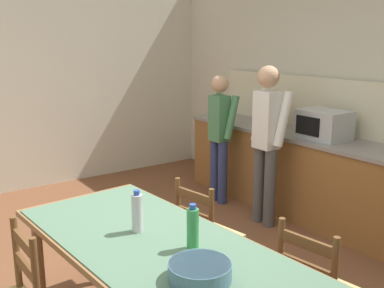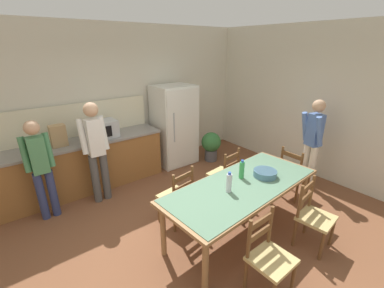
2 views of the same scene
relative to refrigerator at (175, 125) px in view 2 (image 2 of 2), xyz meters
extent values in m
plane|color=brown|center=(-1.30, -2.19, -0.86)|extent=(8.32, 8.32, 0.00)
cube|color=beige|center=(-1.30, 0.47, 0.59)|extent=(6.52, 0.12, 2.90)
cube|color=beige|center=(1.96, -2.19, 0.59)|extent=(0.12, 5.20, 2.90)
cube|color=brown|center=(-2.00, 0.04, -0.42)|extent=(2.93, 0.62, 0.89)
cube|color=gray|center=(-2.00, 0.04, 0.05)|extent=(2.97, 0.66, 0.04)
cube|color=#B7BCC1|center=(-2.66, 0.04, 0.05)|extent=(0.52, 0.38, 0.02)
cube|color=beige|center=(-2.00, 0.35, 0.37)|extent=(2.93, 0.03, 0.60)
cube|color=silver|center=(0.00, 0.01, 0.00)|extent=(0.83, 0.68, 1.73)
cube|color=silver|center=(0.00, -0.34, 0.00)|extent=(0.80, 0.02, 1.66)
cylinder|color=#A5AAB2|center=(-0.25, -0.36, 0.09)|extent=(0.02, 0.02, 0.60)
cube|color=#B2B7BC|center=(-1.55, 0.02, 0.22)|extent=(0.50, 0.38, 0.30)
cube|color=black|center=(-1.60, -0.17, 0.22)|extent=(0.30, 0.01, 0.19)
cube|color=tan|center=(-2.28, 0.01, 0.25)|extent=(0.24, 0.16, 0.36)
cylinder|color=olive|center=(-1.64, -2.96, -0.50)|extent=(0.07, 0.07, 0.73)
cylinder|color=olive|center=(0.45, -2.82, -0.50)|extent=(0.07, 0.07, 0.73)
cylinder|color=olive|center=(-1.69, -2.23, -0.50)|extent=(0.07, 0.07, 0.73)
cylinder|color=olive|center=(0.40, -2.08, -0.50)|extent=(0.07, 0.07, 0.73)
cube|color=olive|center=(-0.62, -2.52, -0.11)|extent=(2.35, 1.10, 0.04)
cube|color=#567A60|center=(-0.62, -2.52, -0.09)|extent=(2.25, 1.05, 0.01)
cylinder|color=silver|center=(-0.91, -2.54, 0.04)|extent=(0.07, 0.07, 0.24)
cylinder|color=#2D51B2|center=(-0.91, -2.54, 0.17)|extent=(0.04, 0.04, 0.03)
cylinder|color=green|center=(-0.51, -2.40, 0.04)|extent=(0.07, 0.07, 0.24)
cylinder|color=#2D51B2|center=(-0.51, -2.40, 0.17)|extent=(0.04, 0.04, 0.03)
cylinder|color=slate|center=(-0.22, -2.57, -0.04)|extent=(0.32, 0.32, 0.09)
cylinder|color=slate|center=(-0.22, -2.57, 0.00)|extent=(0.31, 0.31, 0.02)
cylinder|color=brown|center=(-1.04, -1.56, -0.66)|extent=(0.04, 0.04, 0.41)
cylinder|color=brown|center=(-1.39, -1.62, -0.66)|extent=(0.04, 0.04, 0.41)
cylinder|color=brown|center=(-0.98, -1.90, -0.66)|extent=(0.04, 0.04, 0.41)
cylinder|color=brown|center=(-1.34, -1.96, -0.66)|extent=(0.04, 0.04, 0.41)
cube|color=tan|center=(-1.19, -1.76, -0.43)|extent=(0.48, 0.46, 0.04)
cylinder|color=brown|center=(-0.98, -1.90, -0.18)|extent=(0.04, 0.04, 0.46)
cylinder|color=brown|center=(-1.34, -1.96, -0.18)|extent=(0.04, 0.04, 0.46)
cube|color=brown|center=(-1.16, -1.93, -0.05)|extent=(0.36, 0.08, 0.07)
cube|color=brown|center=(-1.16, -1.93, -0.21)|extent=(0.36, 0.08, 0.07)
cylinder|color=brown|center=(1.02, -2.60, -0.66)|extent=(0.04, 0.04, 0.41)
cylinder|color=brown|center=(1.02, -2.24, -0.66)|extent=(0.04, 0.04, 0.41)
cylinder|color=brown|center=(0.68, -2.60, -0.66)|extent=(0.04, 0.04, 0.41)
cylinder|color=brown|center=(0.68, -2.24, -0.66)|extent=(0.04, 0.04, 0.41)
cube|color=tan|center=(0.85, -2.42, -0.43)|extent=(0.40, 0.42, 0.04)
cylinder|color=brown|center=(0.68, -2.60, -0.18)|extent=(0.04, 0.04, 0.46)
cylinder|color=brown|center=(0.68, -2.24, -0.18)|extent=(0.04, 0.04, 0.46)
cube|color=brown|center=(0.68, -2.42, -0.05)|extent=(0.03, 0.36, 0.07)
cube|color=brown|center=(0.68, -2.42, -0.21)|extent=(0.03, 0.36, 0.07)
cylinder|color=brown|center=(-0.21, -3.48, -0.66)|extent=(0.04, 0.04, 0.41)
cylinder|color=brown|center=(0.15, -3.43, -0.66)|extent=(0.04, 0.04, 0.41)
cylinder|color=brown|center=(-0.25, -3.14, -0.66)|extent=(0.04, 0.04, 0.41)
cylinder|color=brown|center=(0.10, -3.10, -0.66)|extent=(0.04, 0.04, 0.41)
cube|color=tan|center=(-0.05, -3.29, -0.43)|extent=(0.47, 0.45, 0.04)
cylinder|color=brown|center=(-0.25, -3.14, -0.18)|extent=(0.04, 0.04, 0.46)
cylinder|color=brown|center=(0.10, -3.10, -0.18)|extent=(0.04, 0.04, 0.46)
cube|color=brown|center=(-0.07, -3.12, -0.05)|extent=(0.36, 0.07, 0.07)
cube|color=brown|center=(-0.07, -3.12, -0.21)|extent=(0.36, 0.07, 0.07)
cylinder|color=brown|center=(-0.01, -1.50, -0.66)|extent=(0.04, 0.04, 0.41)
cylinder|color=brown|center=(-0.36, -1.55, -0.66)|extent=(0.04, 0.04, 0.41)
cylinder|color=brown|center=(0.04, -1.83, -0.66)|extent=(0.04, 0.04, 0.41)
cylinder|color=brown|center=(-0.32, -1.88, -0.66)|extent=(0.04, 0.04, 0.41)
cube|color=tan|center=(-0.16, -1.69, -0.43)|extent=(0.47, 0.45, 0.04)
cylinder|color=brown|center=(0.04, -1.83, -0.18)|extent=(0.04, 0.04, 0.46)
cylinder|color=brown|center=(-0.32, -1.88, -0.18)|extent=(0.04, 0.04, 0.46)
cube|color=brown|center=(-0.14, -1.86, -0.05)|extent=(0.36, 0.07, 0.07)
cube|color=brown|center=(-0.14, -1.86, -0.21)|extent=(0.36, 0.07, 0.07)
cylinder|color=brown|center=(-0.89, -3.52, -0.66)|extent=(0.04, 0.04, 0.41)
cylinder|color=brown|center=(-1.26, -3.19, -0.66)|extent=(0.04, 0.04, 0.41)
cylinder|color=brown|center=(-0.90, -3.18, -0.66)|extent=(0.04, 0.04, 0.41)
cube|color=tan|center=(-1.08, -3.36, -0.43)|extent=(0.43, 0.41, 0.04)
cylinder|color=brown|center=(-1.26, -3.19, -0.18)|extent=(0.04, 0.04, 0.46)
cylinder|color=brown|center=(-0.90, -3.18, -0.18)|extent=(0.04, 0.04, 0.46)
cube|color=brown|center=(-1.08, -3.19, -0.05)|extent=(0.36, 0.03, 0.07)
cube|color=brown|center=(-1.08, -3.19, -0.21)|extent=(0.36, 0.03, 0.07)
cylinder|color=navy|center=(-2.73, -0.49, -0.48)|extent=(0.11, 0.11, 0.77)
cylinder|color=navy|center=(-2.58, -0.49, -0.48)|extent=(0.11, 0.11, 0.77)
cube|color=#478456|center=(-2.66, -0.49, 0.18)|extent=(0.22, 0.18, 0.54)
sphere|color=tan|center=(-2.66, -0.49, 0.58)|extent=(0.20, 0.20, 0.20)
cylinder|color=#478456|center=(-2.81, -0.43, 0.20)|extent=(0.09, 0.21, 0.52)
cylinder|color=#478456|center=(-2.51, -0.43, 0.20)|extent=(0.09, 0.21, 0.52)
cylinder|color=#4C4C4C|center=(-1.94, -0.51, -0.44)|extent=(0.13, 0.13, 0.84)
cylinder|color=#4C4C4C|center=(-1.77, -0.51, -0.44)|extent=(0.13, 0.13, 0.84)
cube|color=white|center=(-1.85, -0.51, 0.27)|extent=(0.24, 0.19, 0.59)
sphere|color=tan|center=(-1.85, -0.51, 0.72)|extent=(0.22, 0.22, 0.22)
cylinder|color=white|center=(-2.02, -0.44, 0.30)|extent=(0.09, 0.23, 0.57)
cylinder|color=white|center=(-1.69, -0.44, 0.30)|extent=(0.09, 0.23, 0.57)
cylinder|color=silver|center=(1.35, -2.46, -0.46)|extent=(0.12, 0.12, 0.81)
cylinder|color=silver|center=(1.40, -2.30, -0.46)|extent=(0.12, 0.12, 0.81)
cube|color=#5175BC|center=(1.37, -2.38, 0.24)|extent=(0.24, 0.27, 0.58)
sphere|color=tan|center=(1.37, -2.38, 0.67)|extent=(0.22, 0.22, 0.22)
cylinder|color=#5175BC|center=(1.27, -2.52, 0.26)|extent=(0.24, 0.15, 0.55)
cylinder|color=#5175BC|center=(1.35, -2.21, 0.26)|extent=(0.24, 0.15, 0.55)
cylinder|color=#4C4C51|center=(0.70, -0.43, -0.73)|extent=(0.28, 0.28, 0.26)
sphere|color=#337038|center=(0.70, -0.43, -0.42)|extent=(0.44, 0.44, 0.44)
camera|label=1|loc=(1.42, -3.77, 1.09)|focal=42.00mm
camera|label=2|loc=(-2.97, -4.46, 1.63)|focal=24.00mm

